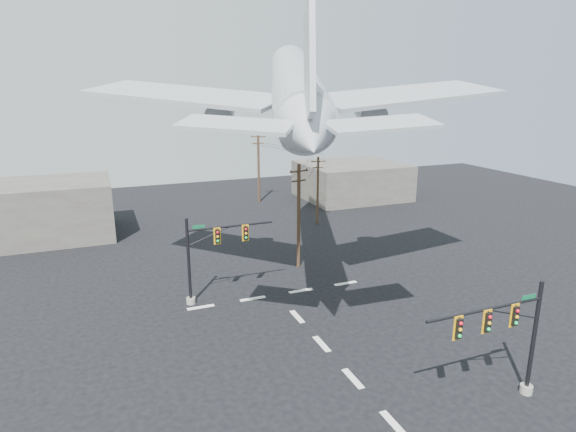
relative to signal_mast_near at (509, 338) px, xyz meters
name	(u,v)px	position (x,y,z in m)	size (l,w,h in m)	color
ground	(353,379)	(-6.11, 4.58, -3.63)	(120.00, 120.00, 0.00)	black
lane_markings	(313,334)	(-6.11, 9.91, -3.62)	(14.00, 21.20, 0.01)	white
signal_mast_near	(509,338)	(0.00, 0.00, 0.00)	(7.17, 0.70, 6.35)	gray
signal_mast_far	(208,256)	(-11.24, 17.43, -0.06)	(6.80, 0.73, 6.61)	gray
utility_pole_a	(299,215)	(-2.25, 21.49, 1.24)	(1.84, 0.54, 9.31)	#462D1E
utility_pole_b	(318,189)	(5.26, 33.54, 0.53)	(1.57, 0.55, 7.95)	#462D1E
utility_pole_c	(259,166)	(2.46, 46.83, 1.47)	(1.91, 0.84, 9.75)	#462D1E
power_lines	(297,156)	(2.65, 33.71, 4.47)	(9.08, 25.34, 0.22)	black
airliner	(296,87)	(-4.35, 17.27, 11.98)	(28.65, 31.02, 8.77)	#ACB2B8
building_left	(21,212)	(-26.11, 39.58, -0.63)	(18.00, 10.00, 6.00)	#646158
building_right	(352,180)	(15.89, 44.58, -1.13)	(14.00, 12.00, 5.00)	#646158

